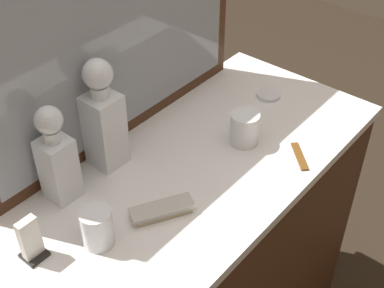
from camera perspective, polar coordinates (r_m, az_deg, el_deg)
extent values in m
cube|color=#472816|center=(1.72, 0.00, -13.92)|extent=(1.12, 0.51, 0.84)
cube|color=white|center=(1.40, 0.00, -3.02)|extent=(1.16, 0.53, 0.03)
cube|color=#472816|center=(1.37, -8.24, 11.12)|extent=(0.90, 0.03, 0.58)
cube|color=gray|center=(1.36, -7.79, 10.95)|extent=(0.82, 0.01, 0.50)
cube|color=white|center=(1.36, -9.31, 1.47)|extent=(0.08, 0.08, 0.20)
cube|color=brown|center=(1.38, -9.19, 0.48)|extent=(0.07, 0.07, 0.14)
cylinder|color=white|center=(1.30, -9.84, 5.57)|extent=(0.05, 0.05, 0.03)
sphere|color=white|center=(1.27, -10.07, 7.40)|extent=(0.07, 0.07, 0.07)
cube|color=white|center=(1.30, -14.06, -2.60)|extent=(0.07, 0.07, 0.17)
cube|color=brown|center=(1.31, -13.92, -3.25)|extent=(0.06, 0.06, 0.13)
cylinder|color=white|center=(1.23, -14.75, 0.84)|extent=(0.04, 0.04, 0.03)
sphere|color=white|center=(1.21, -15.09, 2.50)|extent=(0.07, 0.07, 0.07)
cylinder|color=white|center=(1.19, -10.11, -8.79)|extent=(0.07, 0.07, 0.09)
cylinder|color=silver|center=(1.22, -9.90, -10.09)|extent=(0.07, 0.07, 0.01)
cylinder|color=white|center=(1.45, 5.63, 1.68)|extent=(0.08, 0.08, 0.09)
cylinder|color=silver|center=(1.47, 5.53, 0.43)|extent=(0.07, 0.07, 0.01)
cube|color=#B7A88C|center=(1.26, -3.21, -7.25)|extent=(0.14, 0.11, 0.01)
cube|color=#B7B5AD|center=(1.26, -3.23, -6.87)|extent=(0.16, 0.12, 0.01)
cylinder|color=silver|center=(1.67, 8.18, 5.24)|extent=(0.07, 0.07, 0.01)
cube|color=brown|center=(1.45, 11.42, -1.30)|extent=(0.09, 0.09, 0.01)
cube|color=black|center=(1.23, -16.49, -11.29)|extent=(0.05, 0.05, 0.01)
cube|color=white|center=(1.19, -16.94, -9.70)|extent=(0.05, 0.02, 0.11)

